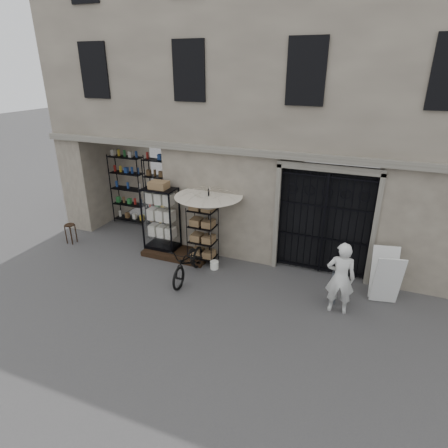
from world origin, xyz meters
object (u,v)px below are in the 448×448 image
at_px(white_bucket, 214,265).
at_px(shopkeeper, 336,310).
at_px(bicycle, 190,277).
at_px(easel_sign, 386,277).
at_px(display_cabinet, 161,222).
at_px(steel_bollard, 334,288).
at_px(market_umbrella, 209,199).
at_px(wire_rack, 203,235).
at_px(wooden_stool, 71,233).

height_order(white_bucket, shopkeeper, white_bucket).
height_order(bicycle, easel_sign, easel_sign).
height_order(display_cabinet, white_bucket, display_cabinet).
distance_m(bicycle, shopkeeper, 3.88).
height_order(display_cabinet, bicycle, display_cabinet).
relative_size(steel_bollard, shopkeeper, 0.48).
bearing_deg(steel_bollard, white_bucket, 172.06).
bearing_deg(bicycle, market_umbrella, 80.48).
xyz_separation_m(display_cabinet, shopkeeper, (5.33, -1.14, -1.00)).
distance_m(white_bucket, shopkeeper, 3.53).
bearing_deg(display_cabinet, wire_rack, -22.09).
bearing_deg(shopkeeper, bicycle, -7.13).
xyz_separation_m(wire_rack, easel_sign, (4.91, -0.22, -0.16)).
xyz_separation_m(market_umbrella, bicycle, (-0.13, -1.06, -1.93)).
bearing_deg(white_bucket, shopkeeper, -12.41).
bearing_deg(white_bucket, wooden_stool, -178.12).
bearing_deg(easel_sign, white_bucket, 170.21).
height_order(white_bucket, steel_bollard, steel_bollard).
xyz_separation_m(white_bucket, wooden_stool, (-4.97, -0.16, 0.22)).
relative_size(market_umbrella, bicycle, 1.45).
bearing_deg(shopkeeper, steel_bollard, -72.31).
distance_m(display_cabinet, shopkeeper, 5.54).
xyz_separation_m(market_umbrella, wooden_stool, (-4.67, -0.52, -1.59)).
xyz_separation_m(wire_rack, white_bucket, (0.48, -0.30, -0.72)).
distance_m(market_umbrella, wooden_stool, 4.96).
bearing_deg(wooden_stool, bicycle, -6.76).
relative_size(wire_rack, steel_bollard, 2.01).
height_order(wire_rack, white_bucket, wire_rack).
height_order(wire_rack, steel_bollard, wire_rack).
bearing_deg(market_umbrella, steel_bollard, -12.74).
height_order(display_cabinet, shopkeeper, display_cabinet).
distance_m(display_cabinet, white_bucket, 2.12).
distance_m(wire_rack, wooden_stool, 4.54).
height_order(white_bucket, wooden_stool, wooden_stool).
bearing_deg(wire_rack, wooden_stool, -173.46).
bearing_deg(wooden_stool, steel_bollard, -2.06).
xyz_separation_m(white_bucket, easel_sign, (4.43, 0.08, 0.56)).
bearing_deg(steel_bollard, wire_rack, 168.62).
bearing_deg(steel_bollard, shopkeeper, -66.02).
bearing_deg(bicycle, white_bucket, 55.73).
relative_size(white_bucket, easel_sign, 0.18).
relative_size(wire_rack, shopkeeper, 0.97).
distance_m(display_cabinet, easel_sign, 6.33).
bearing_deg(bicycle, easel_sign, 6.90).
bearing_deg(market_umbrella, bicycle, -97.27).
xyz_separation_m(display_cabinet, market_umbrella, (1.58, -0.03, 0.93)).
height_order(display_cabinet, market_umbrella, market_umbrella).
height_order(display_cabinet, steel_bollard, display_cabinet).
xyz_separation_m(display_cabinet, steel_bollard, (5.20, -0.84, -0.58)).
distance_m(wooden_stool, easel_sign, 9.41).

